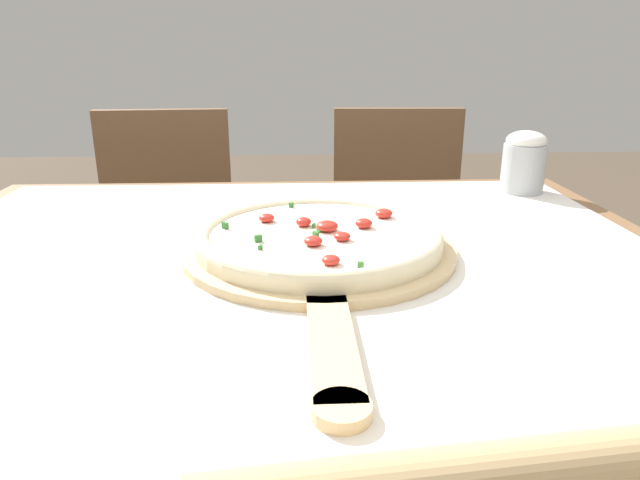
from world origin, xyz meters
name	(u,v)px	position (x,y,z in m)	size (l,w,h in m)	color
dining_table	(284,344)	(0.00, 0.00, 0.66)	(1.18, 1.05, 0.76)	brown
towel_cloth	(283,270)	(0.00, 0.00, 0.77)	(1.10, 0.97, 0.00)	silver
pizza_peel	(320,255)	(0.05, 0.03, 0.77)	(0.38, 0.59, 0.01)	#D6B784
pizza	(319,236)	(0.05, 0.05, 0.79)	(0.34, 0.34, 0.03)	beige
chair_left	(167,242)	(-0.35, 0.89, 0.50)	(0.42, 0.42, 0.87)	brown
chair_right	(398,239)	(0.33, 0.89, 0.50)	(0.42, 0.42, 0.87)	brown
flour_cup	(524,161)	(0.47, 0.39, 0.83)	(0.08, 0.08, 0.12)	#B2B7BC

